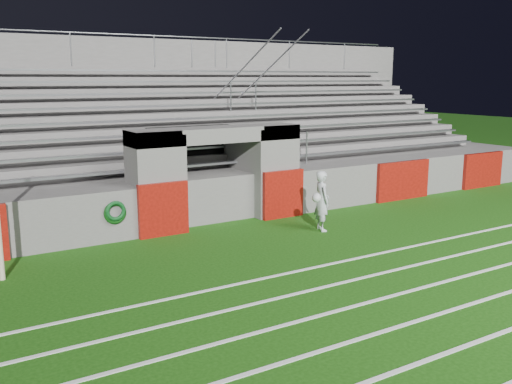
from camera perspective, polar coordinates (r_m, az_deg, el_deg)
ground at (r=12.85m, az=3.49°, el=-6.26°), size 90.00×90.00×0.00m
field_markings at (r=9.49m, az=21.67°, el=-13.59°), size 28.00×8.09×0.01m
stadium_structure at (r=19.45m, az=-10.14°, el=4.11°), size 26.00×8.48×5.42m
goalkeeper_with_ball at (r=14.71m, az=6.60°, el=-0.87°), size 0.73×0.68×1.56m
hose_coil at (r=13.89m, az=-13.90°, el=-1.96°), size 0.55×0.15×0.57m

